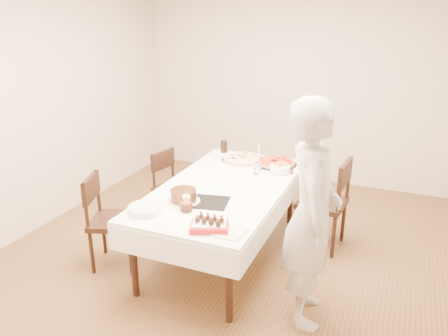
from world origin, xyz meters
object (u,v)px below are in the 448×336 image
at_px(person, 312,215).
at_px(pizza_pepperoni, 276,162).
at_px(pasta_bowl, 280,169).
at_px(dining_table, 224,221).
at_px(chair_left_dessert, 114,221).
at_px(birthday_cake, 186,203).
at_px(chair_right_savory, 322,203).
at_px(layer_cake, 183,196).
at_px(chair_left_savory, 176,188).
at_px(taper_candle, 259,157).
at_px(pizza_white, 243,159).
at_px(strawberry_box, 209,225).
at_px(cola_glass, 224,147).

distance_m(person, pizza_pepperoni, 1.59).
bearing_deg(pasta_bowl, person, -63.97).
height_order(dining_table, chair_left_dessert, chair_left_dessert).
relative_size(pizza_pepperoni, birthday_cake, 3.66).
bearing_deg(chair_right_savory, birthday_cake, -122.47).
bearing_deg(chair_left_dessert, layer_cake, 166.68).
distance_m(chair_left_savory, taper_candle, 1.07).
distance_m(pizza_pepperoni, pasta_bowl, 0.27).
relative_size(person, taper_candle, 6.32).
bearing_deg(pizza_white, pasta_bowl, -23.63).
relative_size(chair_left_dessert, pizza_white, 1.87).
bearing_deg(person, birthday_cake, 76.45).
bearing_deg(taper_candle, chair_left_savory, -173.38).
bearing_deg(strawberry_box, pasta_bowl, 83.94).
distance_m(dining_table, chair_left_savory, 0.91).
bearing_deg(cola_glass, pizza_white, -31.52).
bearing_deg(birthday_cake, dining_table, 82.92).
distance_m(chair_right_savory, cola_glass, 1.38).
height_order(chair_left_savory, taper_candle, taper_candle).
distance_m(chair_right_savory, pizza_white, 1.02).
bearing_deg(pizza_pepperoni, chair_left_dessert, -130.59).
height_order(pasta_bowl, cola_glass, cola_glass).
bearing_deg(strawberry_box, chair_right_savory, 66.79).
bearing_deg(strawberry_box, chair_left_dessert, 165.04).
distance_m(birthday_cake, strawberry_box, 0.40).
height_order(chair_right_savory, strawberry_box, chair_right_savory).
height_order(chair_right_savory, chair_left_savory, chair_right_savory).
distance_m(pizza_pepperoni, taper_candle, 0.30).
xyz_separation_m(chair_left_savory, strawberry_box, (1.04, -1.32, 0.36)).
bearing_deg(pizza_pepperoni, layer_cake, -109.89).
bearing_deg(layer_cake, pizza_pepperoni, 70.11).
relative_size(chair_left_savory, pasta_bowl, 4.02).
bearing_deg(strawberry_box, pizza_pepperoni, 88.78).
distance_m(chair_left_savory, pasta_bowl, 1.25).
bearing_deg(pizza_pepperoni, taper_candle, -115.30).
xyz_separation_m(taper_candle, layer_cake, (-0.35, -1.04, -0.08)).
relative_size(chair_left_dessert, layer_cake, 3.12).
height_order(pizza_white, birthday_cake, birthday_cake).
distance_m(chair_left_dessert, birthday_cake, 0.90).
height_order(pasta_bowl, layer_cake, layer_cake).
relative_size(dining_table, pasta_bowl, 10.11).
bearing_deg(birthday_cake, strawberry_box, -35.84).
bearing_deg(pizza_white, chair_left_savory, -154.12).
xyz_separation_m(pizza_white, taper_candle, (0.26, -0.23, 0.12)).
bearing_deg(cola_glass, chair_left_dessert, -107.34).
distance_m(chair_right_savory, pizza_pepperoni, 0.69).
xyz_separation_m(pizza_white, strawberry_box, (0.34, -1.66, 0.01)).
xyz_separation_m(chair_right_savory, person, (0.12, -1.18, 0.41)).
height_order(dining_table, person, person).
height_order(person, taper_candle, person).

